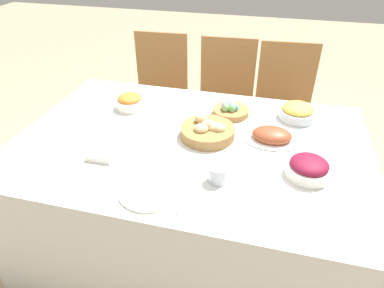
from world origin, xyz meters
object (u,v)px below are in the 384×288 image
Objects in this scene: chair_far_center at (225,101)px; chair_far_right at (283,108)px; pineapple_bowl at (298,112)px; beet_salad_bowl at (309,168)px; dinner_plate at (149,191)px; knife at (184,198)px; bread_basket at (208,130)px; chair_far_left at (159,94)px; egg_basket at (230,110)px; butter_dish at (101,156)px; carrot_bowl at (130,102)px; spoon at (192,199)px; fork at (115,186)px; ham_platter at (272,136)px; drinking_cup at (218,174)px.

chair_far_center is 1.00× the size of chair_far_right.
beet_salad_bowl is at bearing -84.81° from pineapple_bowl.
dinner_plate is 0.15m from knife.
pineapple_bowl is (0.45, 0.31, 0.01)m from bread_basket.
chair_far_right is at bearing 66.79° from bread_basket.
chair_far_left is at bearing 176.76° from chair_far_center.
bread_basket is (0.59, -0.90, 0.27)m from chair_far_left.
egg_basket is (0.13, -0.64, 0.26)m from chair_far_center.
bread_basket is at bearing 93.40° from knife.
pineapple_bowl is 1.09m from butter_dish.
butter_dish is at bearing -110.87° from chair_far_center.
beet_salad_bowl is at bearing 6.91° from butter_dish.
carrot_bowl is 1.33× the size of butter_dish.
spoon is at bearing -50.86° from carrot_bowl.
pineapple_bowl is (0.50, -0.59, 0.28)m from chair_far_center.
fork is (-0.29, -0.48, -0.03)m from bread_basket.
beet_salad_bowl is 1.58× the size of butter_dish.
pineapple_bowl is at bearing -52.82° from chair_far_center.
chair_far_center is at bearing 113.94° from ham_platter.
egg_basket is at bearing 84.95° from spoon.
chair_far_right is at bearing 95.50° from beet_salad_bowl.
chair_far_center is at bearing 86.43° from dinner_plate.
drinking_cup is (0.26, 0.14, 0.03)m from dinner_plate.
beet_salad_bowl is at bearing -21.68° from carrot_bowl.
fork and spoon have the same top height.
chair_far_left reaches higher than butter_dish.
knife is at bearing -52.41° from carrot_bowl.
chair_far_center is 0.70m from egg_basket.
chair_far_right is at bearing 66.10° from fork.
chair_far_right reaches higher than spoon.
beet_salad_bowl is (0.17, -0.25, 0.02)m from ham_platter.
chair_far_right is at bearing 95.77° from pineapple_bowl.
knife is at bearing -120.52° from ham_platter.
pineapple_bowl is 0.73m from drinking_cup.
carrot_bowl reaches higher than spoon.
chair_far_left reaches higher than ham_platter.
knife is at bearing -69.57° from chair_far_left.
butter_dish reaches higher than dinner_plate.
dinner_plate is (-0.53, -1.39, 0.24)m from chair_far_right.
pineapple_bowl is 1.62× the size of butter_dish.
egg_basket reaches higher than fork.
chair_far_center reaches higher than butter_dish.
spoon is (-0.41, -0.80, -0.04)m from pineapple_bowl.
chair_far_left is at bearing 119.73° from drinking_cup.
chair_far_right reaches higher than fork.
dinner_plate is at bearing -75.06° from chair_far_left.
ham_platter is at bearing 48.81° from dinner_plate.
beet_salad_bowl is at bearing 19.97° from drinking_cup.
chair_far_left reaches higher than dinner_plate.
spoon is 2.32× the size of drinking_cup.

